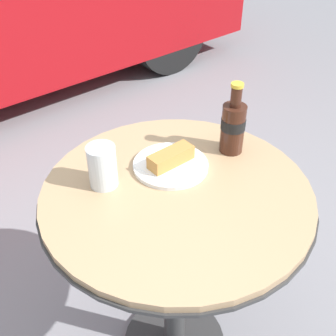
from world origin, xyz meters
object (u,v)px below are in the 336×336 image
(bistro_table, at_px, (176,232))
(cola_bottle_left, at_px, (233,126))
(lunch_plate_near, at_px, (171,163))
(drinking_glass, at_px, (103,168))

(bistro_table, distance_m, cola_bottle_left, 0.35)
(lunch_plate_near, bearing_deg, bistro_table, -121.07)
(bistro_table, distance_m, lunch_plate_near, 0.21)
(bistro_table, height_order, drinking_glass, drinking_glass)
(cola_bottle_left, xyz_separation_m, drinking_glass, (-0.38, 0.11, -0.03))
(lunch_plate_near, bearing_deg, cola_bottle_left, -15.01)
(drinking_glass, xyz_separation_m, lunch_plate_near, (0.19, -0.06, -0.04))
(lunch_plate_near, bearing_deg, drinking_glass, 162.90)
(cola_bottle_left, bearing_deg, bistro_table, -172.05)
(cola_bottle_left, xyz_separation_m, lunch_plate_near, (-0.19, 0.05, -0.07))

